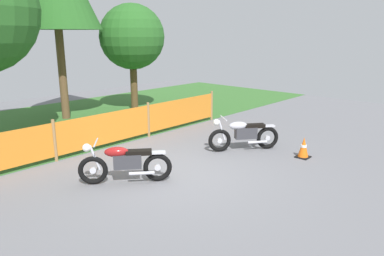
{
  "coord_description": "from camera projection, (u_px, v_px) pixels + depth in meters",
  "views": [
    {
      "loc": [
        -5.48,
        -5.46,
        3.05
      ],
      "look_at": [
        0.59,
        0.1,
        0.9
      ],
      "focal_mm": 34.06,
      "sensor_mm": 36.0,
      "label": 1
    }
  ],
  "objects": [
    {
      "name": "ground",
      "position": [
        178.0,
        172.0,
        8.25
      ],
      "size": [
        24.0,
        24.0,
        0.02
      ],
      "primitive_type": "cube",
      "color": "slate"
    },
    {
      "name": "grass_verge",
      "position": [
        45.0,
        126.0,
        12.38
      ],
      "size": [
        24.0,
        7.23,
        0.01
      ],
      "primitive_type": "cube",
      "color": "#386B2D",
      "rests_on": "ground"
    },
    {
      "name": "barrier_fence",
      "position": [
        107.0,
        128.0,
        9.88
      ],
      "size": [
        9.06,
        0.08,
        1.05
      ],
      "color": "#997547",
      "rests_on": "ground"
    },
    {
      "name": "tree_near_right",
      "position": [
        132.0,
        37.0,
        14.16
      ],
      "size": [
        2.53,
        2.53,
        4.18
      ],
      "color": "brown",
      "rests_on": "ground"
    },
    {
      "name": "motorcycle_lead",
      "position": [
        244.0,
        134.0,
        9.68
      ],
      "size": [
        1.63,
        1.25,
        0.92
      ],
      "rotation": [
        0.0,
        0.0,
        2.5
      ],
      "color": "black",
      "rests_on": "ground"
    },
    {
      "name": "motorcycle_trailing",
      "position": [
        125.0,
        163.0,
        7.56
      ],
      "size": [
        1.55,
        1.33,
        0.92
      ],
      "rotation": [
        0.0,
        0.0,
        2.44
      ],
      "color": "black",
      "rests_on": "ground"
    },
    {
      "name": "traffic_cone",
      "position": [
        304.0,
        148.0,
        9.15
      ],
      "size": [
        0.32,
        0.32,
        0.53
      ],
      "color": "black",
      "rests_on": "ground"
    }
  ]
}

